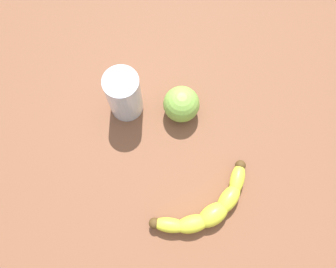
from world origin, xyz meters
The scene contains 4 objects.
wooden_tabletop centered at (0.00, 0.00, 1.50)cm, with size 120.00×120.00×3.00cm, color brown.
banana centered at (10.92, 3.63, 5.00)cm, with size 15.85×19.19×3.99cm.
smoothie_glass centered at (-10.51, -14.72, 8.76)cm, with size 7.15×7.15×12.25cm.
green_apple_fruit centered at (-10.11, -2.85, 6.84)cm, with size 7.69×7.69×7.69cm, color #84B747.
Camera 1 is at (19.87, -3.84, 76.26)cm, focal length 38.46 mm.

